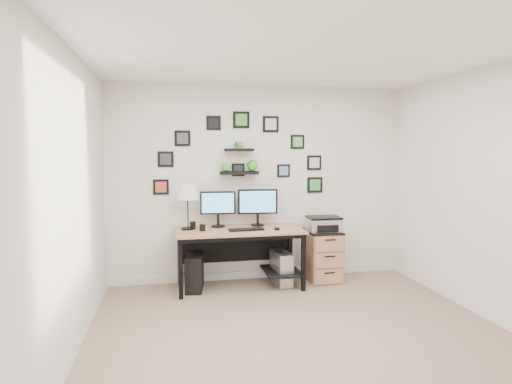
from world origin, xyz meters
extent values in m
plane|color=tan|center=(0.00, 0.00, 0.00)|extent=(4.00, 4.00, 0.00)
plane|color=white|center=(0.00, 0.00, 2.60)|extent=(4.00, 4.00, 0.00)
plane|color=white|center=(0.00, 2.00, 1.30)|extent=(4.00, 0.00, 4.00)
plane|color=white|center=(0.00, -2.00, 1.30)|extent=(4.00, 0.00, 4.00)
plane|color=white|center=(-2.00, 0.00, 1.30)|extent=(0.00, 4.00, 4.00)
plane|color=white|center=(2.00, 0.00, 1.30)|extent=(0.00, 4.00, 4.00)
cube|color=white|center=(0.00, 1.99, 0.05)|extent=(4.00, 0.03, 0.10)
cube|color=tan|center=(-0.34, 1.63, 0.73)|extent=(1.60, 0.70, 0.03)
cube|color=black|center=(-0.34, 1.63, 0.69)|extent=(1.54, 0.64, 0.05)
cube|color=black|center=(-0.34, 1.96, 0.46)|extent=(1.44, 0.02, 0.41)
cube|color=black|center=(0.21, 1.63, 0.18)|extent=(0.45, 0.63, 0.03)
cube|color=black|center=(-1.09, 1.33, 0.36)|extent=(0.05, 0.05, 0.72)
cube|color=black|center=(-1.09, 1.93, 0.36)|extent=(0.05, 0.05, 0.72)
cube|color=black|center=(0.41, 1.33, 0.36)|extent=(0.05, 0.05, 0.72)
cube|color=black|center=(0.41, 1.93, 0.36)|extent=(0.05, 0.05, 0.72)
cylinder|color=black|center=(-0.59, 1.85, 0.76)|extent=(0.20, 0.20, 0.02)
cylinder|color=black|center=(-0.59, 1.85, 0.84)|extent=(0.04, 0.04, 0.16)
cube|color=black|center=(-0.59, 1.85, 1.07)|extent=(0.46, 0.08, 0.30)
cube|color=#59A5D8|center=(-0.59, 1.83, 1.07)|extent=(0.41, 0.05, 0.26)
cylinder|color=black|center=(-0.07, 1.83, 0.76)|extent=(0.18, 0.18, 0.02)
cylinder|color=black|center=(-0.07, 1.83, 0.83)|extent=(0.04, 0.04, 0.15)
cube|color=black|center=(-0.07, 1.83, 1.07)|extent=(0.52, 0.07, 0.33)
cube|color=#59A5D8|center=(-0.07, 1.81, 1.07)|extent=(0.47, 0.04, 0.28)
cube|color=black|center=(-0.27, 1.54, 0.76)|extent=(0.45, 0.17, 0.02)
cube|color=black|center=(0.11, 1.51, 0.76)|extent=(0.07, 0.10, 0.03)
cylinder|color=black|center=(-0.98, 1.77, 0.76)|extent=(0.17, 0.17, 0.02)
cylinder|color=black|center=(-0.98, 1.77, 1.02)|extent=(0.02, 0.02, 0.52)
cone|color=white|center=(-0.98, 1.77, 1.23)|extent=(0.28, 0.28, 0.20)
cylinder|color=black|center=(-0.81, 1.61, 0.79)|extent=(0.07, 0.07, 0.08)
cylinder|color=black|center=(-0.92, 1.77, 0.80)|extent=(0.07, 0.07, 0.10)
cube|color=black|center=(-0.91, 1.65, 0.22)|extent=(0.26, 0.47, 0.45)
cube|color=gray|center=(0.21, 1.65, 0.21)|extent=(0.22, 0.44, 0.43)
cube|color=silver|center=(0.23, 1.43, 0.21)|extent=(0.17, 0.02, 0.40)
cube|color=tan|center=(0.80, 1.73, 0.33)|extent=(0.42, 0.50, 0.65)
cube|color=black|center=(0.80, 1.73, 0.66)|extent=(0.43, 0.51, 0.02)
cube|color=tan|center=(0.80, 1.47, 0.11)|extent=(0.39, 0.02, 0.18)
cylinder|color=black|center=(0.80, 1.46, 0.17)|extent=(0.14, 0.02, 0.02)
cube|color=tan|center=(0.80, 1.47, 0.33)|extent=(0.39, 0.02, 0.18)
cylinder|color=black|center=(0.80, 1.46, 0.39)|extent=(0.14, 0.02, 0.02)
cube|color=tan|center=(0.80, 1.47, 0.54)|extent=(0.39, 0.02, 0.18)
cylinder|color=black|center=(0.80, 1.46, 0.60)|extent=(0.14, 0.02, 0.02)
cube|color=silver|center=(0.81, 1.72, 0.75)|extent=(0.43, 0.34, 0.16)
cube|color=black|center=(0.81, 1.72, 0.85)|extent=(0.43, 0.34, 0.03)
cube|color=black|center=(0.81, 1.55, 0.73)|extent=(0.29, 0.03, 0.10)
cube|color=black|center=(-0.30, 1.91, 1.45)|extent=(0.50, 0.18, 0.04)
cube|color=black|center=(-0.30, 1.90, 1.75)|extent=(0.38, 0.15, 0.04)
imported|color=green|center=(-0.47, 1.91, 1.60)|extent=(0.15, 0.12, 0.27)
imported|color=green|center=(-0.13, 1.91, 1.60)|extent=(0.15, 0.15, 0.27)
imported|color=green|center=(-0.30, 1.90, 1.90)|extent=(0.13, 0.09, 0.25)
cube|color=black|center=(0.52, 1.99, 1.86)|extent=(0.19, 0.02, 0.19)
cube|color=#4F9F48|center=(0.52, 1.98, 1.86)|extent=(0.13, 0.00, 0.13)
cube|color=black|center=(-1.03, 1.99, 1.90)|extent=(0.20, 0.02, 0.20)
cube|color=#434148|center=(-1.03, 1.98, 1.90)|extent=(0.14, 0.00, 0.14)
cube|color=black|center=(0.77, 1.99, 1.27)|extent=(0.22, 0.02, 0.22)
cube|color=green|center=(0.77, 1.98, 1.27)|extent=(0.15, 0.00, 0.15)
cube|color=black|center=(-0.62, 1.99, 2.10)|extent=(0.19, 0.02, 0.19)
cube|color=black|center=(-0.62, 1.98, 2.10)|extent=(0.13, 0.00, 0.13)
cube|color=black|center=(-0.30, 1.99, 1.49)|extent=(0.17, 0.02, 0.17)
cube|color=#222427|center=(-0.30, 1.98, 1.49)|extent=(0.12, 0.00, 0.12)
cube|color=black|center=(-0.26, 1.99, 2.14)|extent=(0.22, 0.02, 0.22)
cube|color=green|center=(-0.26, 1.98, 2.14)|extent=(0.15, 0.00, 0.15)
cube|color=black|center=(-1.24, 1.99, 1.63)|extent=(0.20, 0.02, 0.20)
cube|color=#35323C|center=(-1.24, 1.98, 1.63)|extent=(0.14, 0.00, 0.14)
cube|color=black|center=(0.32, 1.99, 1.47)|extent=(0.18, 0.02, 0.18)
cube|color=#5A819E|center=(0.32, 1.98, 1.47)|extent=(0.12, 0.00, 0.12)
cube|color=black|center=(0.76, 1.99, 1.57)|extent=(0.20, 0.02, 0.20)
cube|color=#BBBCBF|center=(0.76, 1.98, 1.57)|extent=(0.14, 0.00, 0.14)
cube|color=black|center=(-1.31, 1.99, 1.27)|extent=(0.20, 0.02, 0.20)
cube|color=#C4422E|center=(-1.31, 1.98, 1.27)|extent=(0.14, 0.00, 0.14)
cube|color=black|center=(0.14, 1.99, 2.09)|extent=(0.21, 0.02, 0.21)
cube|color=silver|center=(0.14, 1.98, 2.09)|extent=(0.15, 0.00, 0.15)
camera|label=1|loc=(-1.18, -3.63, 1.75)|focal=30.00mm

